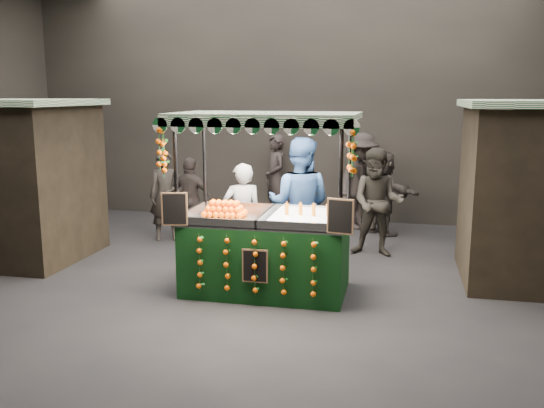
# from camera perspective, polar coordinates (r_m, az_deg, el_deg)

# --- Properties ---
(ground) EXTENTS (12.00, 12.00, 0.00)m
(ground) POSITION_cam_1_polar(r_m,az_deg,el_deg) (8.10, -3.04, -8.71)
(ground) COLOR black
(ground) RESTS_ON ground
(market_hall) EXTENTS (12.10, 10.10, 5.05)m
(market_hall) POSITION_cam_1_polar(r_m,az_deg,el_deg) (7.67, -3.30, 15.86)
(market_hall) COLOR black
(market_hall) RESTS_ON ground
(juice_stall) EXTENTS (2.52, 1.48, 2.44)m
(juice_stall) POSITION_cam_1_polar(r_m,az_deg,el_deg) (7.95, -0.56, -3.37)
(juice_stall) COLOR black
(juice_stall) RESTS_ON ground
(vendor_grey) EXTENTS (0.71, 0.60, 1.66)m
(vendor_grey) POSITION_cam_1_polar(r_m,az_deg,el_deg) (9.01, -2.89, -1.24)
(vendor_grey) COLOR slate
(vendor_grey) RESTS_ON ground
(vendor_blue) EXTENTS (1.04, 0.83, 2.05)m
(vendor_blue) POSITION_cam_1_polar(r_m,az_deg,el_deg) (8.95, 2.68, -0.03)
(vendor_blue) COLOR navy
(vendor_blue) RESTS_ON ground
(shopper_0) EXTENTS (0.72, 0.62, 1.66)m
(shopper_0) POSITION_cam_1_polar(r_m,az_deg,el_deg) (10.99, -10.27, 0.78)
(shopper_0) COLOR black
(shopper_0) RESTS_ON ground
(shopper_1) EXTENTS (0.95, 0.78, 1.81)m
(shopper_1) POSITION_cam_1_polar(r_m,az_deg,el_deg) (9.90, 10.23, 0.15)
(shopper_1) COLOR black
(shopper_1) RESTS_ON ground
(shopper_2) EXTENTS (0.95, 0.49, 1.55)m
(shopper_2) POSITION_cam_1_polar(r_m,az_deg,el_deg) (10.82, -7.87, 0.41)
(shopper_2) COLOR #2B2423
(shopper_2) RESTS_ON ground
(shopper_3) EXTENTS (1.24, 1.44, 1.93)m
(shopper_3) POSITION_cam_1_polar(r_m,az_deg,el_deg) (11.89, 8.57, 2.23)
(shopper_3) COLOR black
(shopper_3) RESTS_ON ground
(shopper_4) EXTENTS (0.91, 0.75, 1.60)m
(shopper_4) POSITION_cam_1_polar(r_m,az_deg,el_deg) (12.23, -20.17, 1.16)
(shopper_4) COLOR #292321
(shopper_4) RESTS_ON ground
(shopper_5) EXTENTS (1.40, 1.42, 1.63)m
(shopper_5) POSITION_cam_1_polar(r_m,az_deg,el_deg) (11.44, 10.75, 1.08)
(shopper_5) COLOR #2D2825
(shopper_5) RESTS_ON ground
(shopper_6) EXTENTS (0.74, 0.81, 1.85)m
(shopper_6) POSITION_cam_1_polar(r_m,az_deg,el_deg) (12.36, 0.33, 2.49)
(shopper_6) COLOR #2A2322
(shopper_6) RESTS_ON ground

